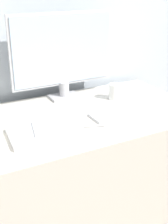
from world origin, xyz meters
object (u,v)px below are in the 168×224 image
pen (91,126)px  keyboard (118,113)px  laptop (45,132)px  monitor (63,53)px  coffee_mug (115,91)px  ereader (48,126)px

pen → keyboard: bearing=17.8°
pen → laptop: bearing=171.4°
monitor → pen: size_ratio=4.65×
monitor → coffee_mug: monitor is taller
laptop → pen: size_ratio=2.59×
monitor → ereader: monitor is taller
keyboard → ereader: ereader is taller
monitor → coffee_mug: bearing=-31.8°
keyboard → pen: size_ratio=2.20×
keyboard → coffee_mug: coffee_mug is taller
laptop → ereader: bearing=41.9°
keyboard → ereader: size_ratio=1.37×
keyboard → coffee_mug: 0.23m
laptop → pen: laptop is taller
monitor → coffee_mug: (0.25, -0.15, -0.21)m
ereader → pen: 0.19m
laptop → ereader: ereader is taller
keyboard → monitor: bearing=110.9°
monitor → pen: (-0.05, -0.41, -0.25)m
ereader → coffee_mug: coffee_mug is taller
keyboard → ereader: bearing=-178.8°
coffee_mug → pen: (-0.30, -0.26, -0.04)m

